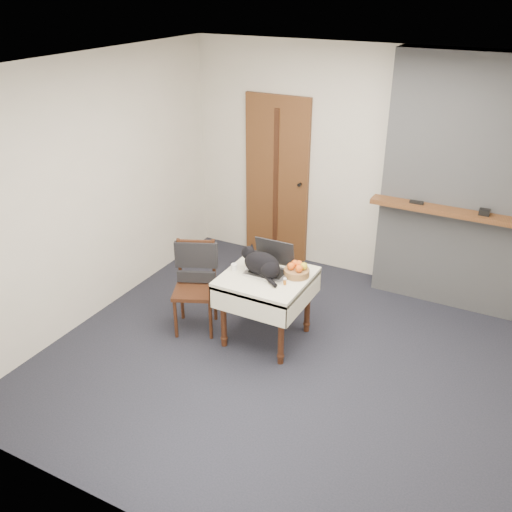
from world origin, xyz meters
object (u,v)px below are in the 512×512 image
at_px(laptop, 271,264).
at_px(cat, 262,264).
at_px(fruit_basket, 297,270).
at_px(side_table, 267,286).
at_px(pill_bottle, 285,281).
at_px(chair, 196,273).
at_px(door, 277,179).
at_px(cream_jar, 234,267).

relative_size(laptop, cat, 0.81).
bearing_deg(fruit_basket, side_table, -153.86).
bearing_deg(side_table, laptop, 93.87).
xyz_separation_m(pill_bottle, chair, (-0.97, -0.00, -0.16)).
distance_m(laptop, chair, 0.78).
bearing_deg(side_table, fruit_basket, 26.14).
xyz_separation_m(cat, chair, (-0.70, -0.07, -0.23)).
height_order(door, laptop, door).
relative_size(side_table, laptop, 1.97).
bearing_deg(laptop, side_table, -87.39).
bearing_deg(laptop, cat, -109.75).
height_order(pill_bottle, fruit_basket, fruit_basket).
xyz_separation_m(side_table, chair, (-0.74, -0.09, -0.01)).
bearing_deg(door, fruit_basket, -58.26).
bearing_deg(door, cream_jar, -76.56).
bearing_deg(fruit_basket, door, 121.74).
xyz_separation_m(cat, pill_bottle, (0.27, -0.07, -0.08)).
bearing_deg(pill_bottle, cream_jar, 176.89).
relative_size(cat, chair, 0.54).
relative_size(door, side_table, 2.56).
distance_m(laptop, cat, 0.11).
relative_size(side_table, pill_bottle, 11.94).
distance_m(cat, pill_bottle, 0.29).
xyz_separation_m(side_table, fruit_basket, (0.25, 0.12, 0.17)).
xyz_separation_m(laptop, chair, (-0.73, -0.17, -0.19)).
height_order(side_table, cream_jar, cream_jar).
relative_size(laptop, pill_bottle, 6.07).
bearing_deg(side_table, pill_bottle, -20.66).
relative_size(side_table, fruit_basket, 3.29).
bearing_deg(cream_jar, chair, -176.01).
relative_size(laptop, cream_jar, 6.15).
xyz_separation_m(door, side_table, (0.74, -1.73, -0.41)).
xyz_separation_m(fruit_basket, chair, (-0.99, -0.21, -0.18)).
bearing_deg(fruit_basket, cat, -155.10).
distance_m(side_table, cat, 0.23).
distance_m(laptop, cream_jar, 0.35).
bearing_deg(cream_jar, door, 103.44).
relative_size(cat, pill_bottle, 7.50).
height_order(cream_jar, pill_bottle, same).
xyz_separation_m(door, pill_bottle, (0.97, -1.82, -0.27)).
xyz_separation_m(cream_jar, fruit_basket, (0.57, 0.18, 0.02)).
height_order(cat, cream_jar, cat).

